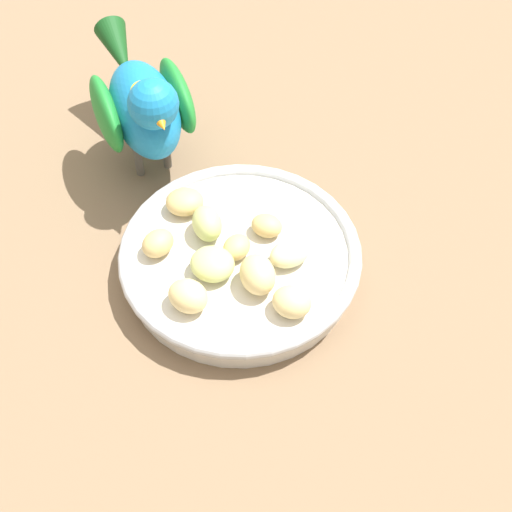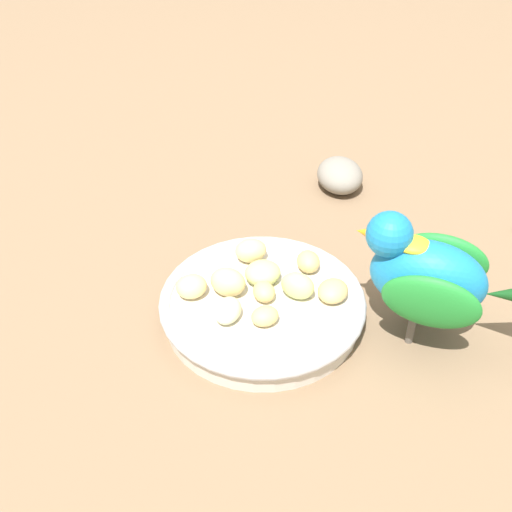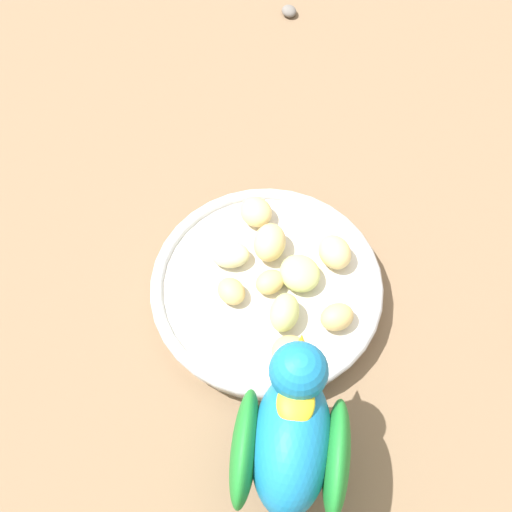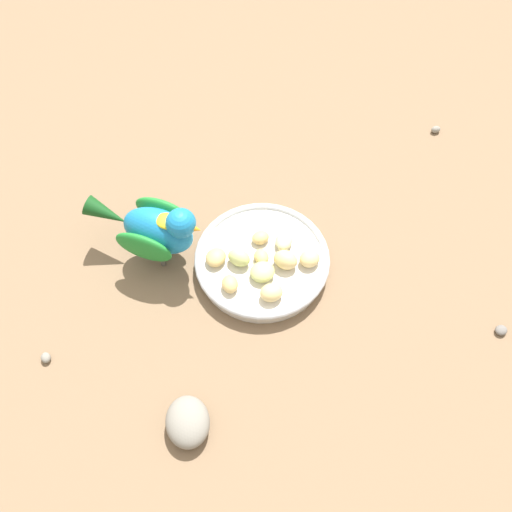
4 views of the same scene
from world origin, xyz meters
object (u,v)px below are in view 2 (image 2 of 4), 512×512
at_px(apple_piece_4, 228,310).
at_px(apple_piece_6, 333,291).
at_px(apple_piece_3, 226,283).
at_px(feeding_bowl, 262,306).
at_px(apple_piece_5, 268,315).
at_px(apple_piece_9, 191,286).
at_px(apple_piece_0, 263,273).
at_px(rock_large, 340,175).
at_px(apple_piece_8, 308,261).
at_px(apple_piece_2, 264,292).
at_px(apple_piece_1, 251,250).
at_px(parrot, 432,275).
at_px(apple_piece_7, 298,286).

distance_m(apple_piece_4, apple_piece_6, 0.11).
bearing_deg(apple_piece_3, feeding_bowl, 34.22).
height_order(apple_piece_5, apple_piece_9, apple_piece_9).
xyz_separation_m(apple_piece_0, rock_large, (-0.10, 0.22, -0.02)).
height_order(apple_piece_0, apple_piece_8, apple_piece_0).
height_order(apple_piece_0, apple_piece_2, apple_piece_0).
bearing_deg(apple_piece_4, apple_piece_1, 126.78).
bearing_deg(apple_piece_9, apple_piece_5, 22.86).
distance_m(apple_piece_5, apple_piece_9, 0.08).
height_order(apple_piece_5, apple_piece_6, apple_piece_6).
relative_size(apple_piece_5, apple_piece_9, 0.86).
distance_m(apple_piece_1, apple_piece_9, 0.08).
height_order(apple_piece_9, parrot, parrot).
xyz_separation_m(apple_piece_7, parrot, (0.10, 0.07, 0.04)).
bearing_deg(parrot, apple_piece_8, -13.13).
xyz_separation_m(feeding_bowl, apple_piece_8, (-0.01, 0.07, 0.02)).
bearing_deg(apple_piece_7, rock_large, 124.50).
relative_size(apple_piece_8, rock_large, 0.42).
distance_m(apple_piece_4, apple_piece_8, 0.11).
height_order(apple_piece_2, parrot, parrot).
bearing_deg(apple_piece_8, apple_piece_5, -68.30).
height_order(apple_piece_1, apple_piece_3, apple_piece_3).
bearing_deg(apple_piece_8, apple_piece_1, -144.80).
xyz_separation_m(parrot, rock_large, (-0.24, 0.13, -0.06)).
xyz_separation_m(apple_piece_2, apple_piece_5, (0.03, -0.02, -0.00)).
distance_m(apple_piece_8, apple_piece_9, 0.13).
distance_m(apple_piece_7, apple_piece_9, 0.11).
bearing_deg(rock_large, apple_piece_3, -70.12).
bearing_deg(rock_large, apple_piece_7, -55.50).
bearing_deg(apple_piece_9, apple_piece_7, 49.37).
bearing_deg(apple_piece_7, apple_piece_4, -104.98).
height_order(feeding_bowl, apple_piece_8, apple_piece_8).
distance_m(apple_piece_7, rock_large, 0.25).
xyz_separation_m(apple_piece_5, apple_piece_8, (-0.03, 0.08, 0.00)).
distance_m(apple_piece_3, apple_piece_5, 0.06).
distance_m(feeding_bowl, apple_piece_4, 0.05).
xyz_separation_m(apple_piece_4, rock_large, (-0.12, 0.28, -0.01)).
height_order(apple_piece_3, rock_large, apple_piece_3).
relative_size(apple_piece_4, apple_piece_8, 1.17).
xyz_separation_m(apple_piece_0, apple_piece_1, (-0.04, 0.01, 0.00)).
relative_size(apple_piece_1, apple_piece_4, 0.97).
height_order(apple_piece_1, apple_piece_4, apple_piece_1).
bearing_deg(apple_piece_6, rock_large, 132.58).
bearing_deg(rock_large, apple_piece_2, -62.26).
bearing_deg(apple_piece_3, apple_piece_2, 38.39).
bearing_deg(apple_piece_3, rock_large, 109.88).
height_order(apple_piece_7, apple_piece_8, apple_piece_7).
distance_m(apple_piece_4, apple_piece_5, 0.04).
distance_m(apple_piece_2, apple_piece_5, 0.03).
bearing_deg(apple_piece_2, apple_piece_9, -134.15).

